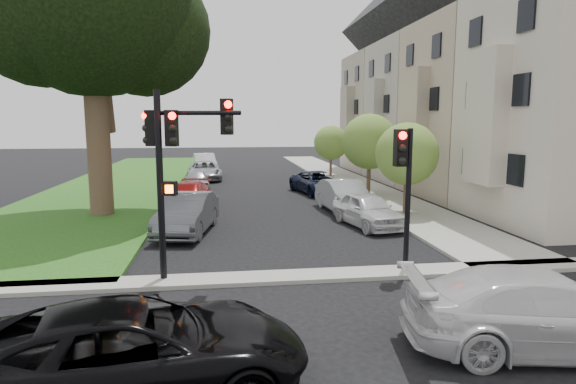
{
  "coord_description": "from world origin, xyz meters",
  "views": [
    {
      "loc": [
        -2.14,
        -10.76,
        4.36
      ],
      "look_at": [
        0.0,
        5.0,
        2.0
      ],
      "focal_mm": 30.0,
      "sensor_mm": 36.0,
      "label": 1
    }
  ],
  "objects": [
    {
      "name": "ground",
      "position": [
        0.0,
        0.0,
        0.0
      ],
      "size": [
        140.0,
        140.0,
        0.0
      ],
      "primitive_type": "plane",
      "color": "black",
      "rests_on": "ground"
    },
    {
      "name": "grass_strip",
      "position": [
        -9.0,
        24.0,
        0.06
      ],
      "size": [
        8.0,
        44.0,
        0.12
      ],
      "primitive_type": "cube",
      "color": "#225510",
      "rests_on": "ground"
    },
    {
      "name": "sidewalk_right",
      "position": [
        6.75,
        24.0,
        0.06
      ],
      "size": [
        3.5,
        44.0,
        0.12
      ],
      "primitive_type": "cube",
      "color": "#979797",
      "rests_on": "ground"
    },
    {
      "name": "sidewalk_cross",
      "position": [
        0.0,
        2.0,
        0.06
      ],
      "size": [
        60.0,
        1.0,
        0.12
      ],
      "primitive_type": "cube",
      "color": "#979797",
      "rests_on": "ground"
    },
    {
      "name": "house_a",
      "position": [
        12.45,
        8.0,
        6.93
      ],
      "size": [
        7.7,
        7.55,
        15.97
      ],
      "color": "beige",
      "rests_on": "ground"
    },
    {
      "name": "house_b",
      "position": [
        12.45,
        15.5,
        6.93
      ],
      "size": [
        7.7,
        7.55,
        15.97
      ],
      "color": "gray",
      "rests_on": "ground"
    },
    {
      "name": "house_c",
      "position": [
        12.45,
        23.0,
        6.93
      ],
      "size": [
        7.7,
        7.55,
        15.97
      ],
      "color": "#B1ABA1",
      "rests_on": "ground"
    },
    {
      "name": "house_d",
      "position": [
        12.45,
        30.5,
        6.93
      ],
      "size": [
        7.7,
        7.55,
        15.97
      ],
      "color": "#AAA496",
      "rests_on": "ground"
    },
    {
      "name": "small_tree_a",
      "position": [
        6.2,
        10.26,
        2.86
      ],
      "size": [
        2.86,
        2.86,
        4.3
      ],
      "color": "brown",
      "rests_on": "ground"
    },
    {
      "name": "small_tree_b",
      "position": [
        6.2,
        15.98,
        3.17
      ],
      "size": [
        3.18,
        3.18,
        4.77
      ],
      "color": "brown",
      "rests_on": "ground"
    },
    {
      "name": "small_tree_c",
      "position": [
        6.2,
        25.85,
        2.66
      ],
      "size": [
        2.67,
        2.67,
        4.01
      ],
      "color": "brown",
      "rests_on": "ground"
    },
    {
      "name": "traffic_signal_main",
      "position": [
        -3.39,
        2.23,
        3.56
      ],
      "size": [
        2.52,
        0.76,
        5.16
      ],
      "color": "black",
      "rests_on": "ground"
    },
    {
      "name": "traffic_signal_secondary",
      "position": [
        2.94,
        2.19,
        2.9
      ],
      "size": [
        0.52,
        0.42,
        4.15
      ],
      "color": "black",
      "rests_on": "ground"
    },
    {
      "name": "car_cross_near",
      "position": [
        -3.6,
        -3.39,
        0.77
      ],
      "size": [
        5.92,
        3.48,
        1.55
      ],
      "primitive_type": "imported",
      "rotation": [
        0.0,
        0.0,
        1.74
      ],
      "color": "black",
      "rests_on": "ground"
    },
    {
      "name": "car_cross_far",
      "position": [
        3.88,
        -2.78,
        0.77
      ],
      "size": [
        5.59,
        2.95,
        1.54
      ],
      "primitive_type": "imported",
      "rotation": [
        0.0,
        0.0,
        1.42
      ],
      "color": "silver",
      "rests_on": "ground"
    },
    {
      "name": "car_parked_0",
      "position": [
        3.76,
        8.22,
        0.71
      ],
      "size": [
        2.45,
        4.39,
        1.41
      ],
      "primitive_type": "imported",
      "rotation": [
        0.0,
        0.0,
        0.2
      ],
      "color": "silver",
      "rests_on": "ground"
    },
    {
      "name": "car_parked_1",
      "position": [
        3.6,
        11.37,
        0.77
      ],
      "size": [
        2.07,
        4.83,
        1.55
      ],
      "primitive_type": "imported",
      "rotation": [
        0.0,
        0.0,
        0.09
      ],
      "color": "#999BA0",
      "rests_on": "ground"
    },
    {
      "name": "car_parked_2",
      "position": [
        3.52,
        17.41,
        0.67
      ],
      "size": [
        3.16,
        5.18,
        1.34
      ],
      "primitive_type": "imported",
      "rotation": [
        0.0,
        0.0,
        0.2
      ],
      "color": "black",
      "rests_on": "ground"
    },
    {
      "name": "car_parked_5",
      "position": [
        -3.56,
        7.99,
        0.78
      ],
      "size": [
        2.43,
        4.94,
        1.56
      ],
      "primitive_type": "imported",
      "rotation": [
        0.0,
        0.0,
        -0.17
      ],
      "color": "#3F4247",
      "rests_on": "ground"
    },
    {
      "name": "car_parked_6",
      "position": [
        -3.93,
        13.36,
        0.65
      ],
      "size": [
        2.53,
        4.74,
        1.31
      ],
      "primitive_type": "imported",
      "rotation": [
        0.0,
        0.0,
        -0.16
      ],
      "color": "maroon",
      "rests_on": "ground"
    },
    {
      "name": "car_parked_7",
      "position": [
        -3.86,
        20.21,
        0.64
      ],
      "size": [
        1.9,
        3.89,
        1.28
      ],
      "primitive_type": "imported",
      "rotation": [
        0.0,
        0.0,
        0.11
      ],
      "color": "#999BA0",
      "rests_on": "ground"
    },
    {
      "name": "car_parked_8",
      "position": [
        -3.5,
        25.37,
        0.69
      ],
      "size": [
        2.66,
        5.15,
        1.39
      ],
      "primitive_type": "imported",
      "rotation": [
        0.0,
        0.0,
        0.07
      ],
      "color": "#999BA0",
      "rests_on": "ground"
    },
    {
      "name": "car_parked_9",
      "position": [
        -3.69,
        30.81,
        0.8
      ],
      "size": [
        2.28,
        5.02,
        1.6
      ],
      "primitive_type": "imported",
      "rotation": [
        0.0,
        0.0,
        0.13
      ],
      "color": "silver",
      "rests_on": "ground"
    }
  ]
}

